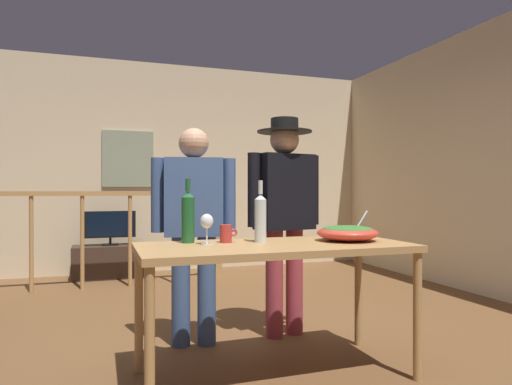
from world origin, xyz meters
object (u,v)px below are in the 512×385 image
object	(u,v)px
tv_console	(110,261)
wine_glass	(207,223)
wine_bottle_clear	(260,217)
salad_bowl	(348,232)
serving_table	(275,257)
person_standing_right	(284,206)
flat_screen_tv	(110,225)
mug_red	(226,234)
framed_picture	(128,159)
wine_bottle_green	(188,216)
person_standing_left	(194,218)
stair_railing	(127,225)

from	to	relation	value
tv_console	wine_glass	bearing A→B (deg)	-82.25
wine_bottle_clear	salad_bowl	bearing A→B (deg)	-10.12
serving_table	person_standing_right	xyz separation A→B (m)	(0.34, 0.69, 0.27)
flat_screen_tv	mug_red	xyz separation A→B (m)	(0.60, -3.32, 0.17)
framed_picture	wine_bottle_clear	world-z (taller)	framed_picture
serving_table	mug_red	bearing A→B (deg)	148.24
framed_picture	wine_bottle_green	bearing A→B (deg)	-87.67
framed_picture	mug_red	distance (m)	3.73
flat_screen_tv	serving_table	bearing A→B (deg)	-76.29
mug_red	person_standing_right	world-z (taller)	person_standing_right
wine_bottle_green	person_standing_right	world-z (taller)	person_standing_right
person_standing_left	flat_screen_tv	bearing A→B (deg)	-68.97
wine_bottle_clear	serving_table	bearing A→B (deg)	-61.08
serving_table	framed_picture	bearing A→B (deg)	99.23
wine_glass	wine_bottle_green	world-z (taller)	wine_bottle_green
tv_console	salad_bowl	bearing A→B (deg)	-69.14
framed_picture	person_standing_left	size ratio (longest dim) A/B	0.49
person_standing_right	wine_bottle_green	bearing A→B (deg)	19.15
stair_railing	salad_bowl	distance (m)	3.11
wine_bottle_green	mug_red	world-z (taller)	wine_bottle_green
flat_screen_tv	wine_glass	xyz separation A→B (m)	(0.46, -3.38, 0.24)
flat_screen_tv	wine_bottle_green	distance (m)	3.29
serving_table	mug_red	xyz separation A→B (m)	(-0.25, 0.16, 0.13)
serving_table	wine_bottle_green	xyz separation A→B (m)	(-0.47, 0.22, 0.23)
salad_bowl	mug_red	world-z (taller)	salad_bowl
wine_bottle_green	mug_red	bearing A→B (deg)	-16.48
serving_table	wine_bottle_clear	distance (m)	0.26
wine_glass	person_standing_right	size ratio (longest dim) A/B	0.11
flat_screen_tv	mug_red	world-z (taller)	mug_red
framed_picture	person_standing_left	bearing A→B (deg)	-84.98
salad_bowl	wine_glass	bearing A→B (deg)	173.99
framed_picture	flat_screen_tv	xyz separation A→B (m)	(-0.23, -0.32, -0.85)
stair_railing	mug_red	xyz separation A→B (m)	(0.43, -2.73, 0.13)
stair_railing	tv_console	size ratio (longest dim) A/B	3.49
person_standing_right	flat_screen_tv	bearing A→B (deg)	-77.59
serving_table	person_standing_right	bearing A→B (deg)	63.52
tv_console	salad_bowl	world-z (taller)	salad_bowl
wine_bottle_green	framed_picture	bearing A→B (deg)	92.33
wine_bottle_green	person_standing_right	bearing A→B (deg)	29.92
flat_screen_tv	salad_bowl	size ratio (longest dim) A/B	1.61
serving_table	flat_screen_tv	bearing A→B (deg)	103.71
wine_glass	person_standing_right	distance (m)	0.94
stair_railing	person_standing_left	xyz separation A→B (m)	(0.33, -2.20, 0.20)
framed_picture	tv_console	world-z (taller)	framed_picture
framed_picture	person_standing_left	distance (m)	3.18
framed_picture	wine_bottle_clear	distance (m)	3.78
stair_railing	flat_screen_tv	size ratio (longest dim) A/B	5.16
person_standing_left	person_standing_right	size ratio (longest dim) A/B	0.94
tv_console	salad_bowl	size ratio (longest dim) A/B	2.39
flat_screen_tv	framed_picture	bearing A→B (deg)	54.29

